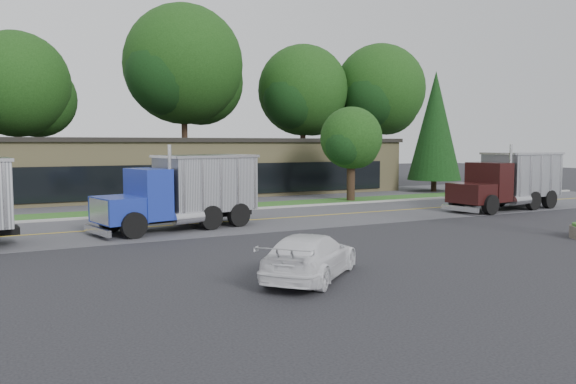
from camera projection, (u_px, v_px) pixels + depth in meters
name	position (u px, v px, depth m)	size (l,w,h in m)	color
ground	(347.00, 250.00, 20.64)	(140.00, 140.00, 0.00)	#303035
road	(251.00, 220.00, 28.63)	(60.00, 8.00, 0.02)	#5A5A60
center_line	(251.00, 220.00, 28.63)	(60.00, 0.12, 0.01)	gold
curb	(222.00, 211.00, 32.36)	(60.00, 0.30, 0.12)	#9E9E99
grass_verge	(212.00, 208.00, 33.96)	(60.00, 3.40, 0.03)	#204D1A
far_parking	(188.00, 201.00, 38.40)	(60.00, 7.00, 0.02)	#5A5A60
strip_mall	(190.00, 168.00, 44.46)	(32.00, 12.00, 4.00)	#998B5E
tree_far_b	(18.00, 90.00, 45.77)	(9.11, 8.58, 13.00)	#382619
tree_far_c	(185.00, 71.00, 51.93)	(11.68, 10.99, 16.66)	#382619
tree_far_d	(304.00, 95.00, 56.57)	(9.66, 9.09, 13.78)	#382619
tree_far_e	(380.00, 94.00, 58.38)	(9.93, 9.35, 14.17)	#382619
evergreen_right	(435.00, 126.00, 45.18)	(4.27, 4.27, 9.70)	#382619
tree_verge	(352.00, 141.00, 38.19)	(4.49, 4.23, 6.40)	#382619
dump_truck_blue	(186.00, 190.00, 25.79)	(7.74, 4.15, 3.36)	black
dump_truck_maroon	(510.00, 179.00, 33.36)	(7.99, 3.40, 3.36)	black
rally_car	(310.00, 256.00, 16.29)	(1.85, 4.54, 1.32)	white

